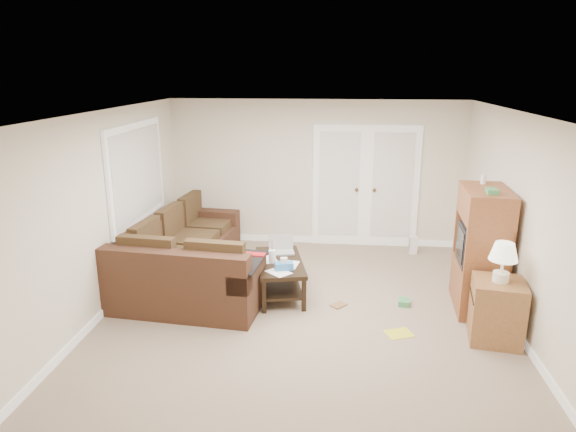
# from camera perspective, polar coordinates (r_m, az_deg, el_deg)

# --- Properties ---
(floor) EXTENTS (5.50, 5.50, 0.00)m
(floor) POSITION_cam_1_polar(r_m,az_deg,el_deg) (6.64, 1.81, -10.61)
(floor) COLOR gray
(floor) RESTS_ON ground
(ceiling) EXTENTS (5.00, 5.50, 0.02)m
(ceiling) POSITION_cam_1_polar(r_m,az_deg,el_deg) (5.96, 2.02, 11.43)
(ceiling) COLOR silver
(ceiling) RESTS_ON wall_back
(wall_left) EXTENTS (0.02, 5.50, 2.50)m
(wall_left) POSITION_cam_1_polar(r_m,az_deg,el_deg) (6.81, -19.56, 0.41)
(wall_left) COLOR silver
(wall_left) RESTS_ON floor
(wall_right) EXTENTS (0.02, 5.50, 2.50)m
(wall_right) POSITION_cam_1_polar(r_m,az_deg,el_deg) (6.52, 24.39, -0.79)
(wall_right) COLOR silver
(wall_right) RESTS_ON floor
(wall_back) EXTENTS (5.00, 0.02, 2.50)m
(wall_back) POSITION_cam_1_polar(r_m,az_deg,el_deg) (8.85, 3.13, 4.74)
(wall_back) COLOR silver
(wall_back) RESTS_ON floor
(wall_front) EXTENTS (5.00, 0.02, 2.50)m
(wall_front) POSITION_cam_1_polar(r_m,az_deg,el_deg) (3.63, -1.13, -12.29)
(wall_front) COLOR silver
(wall_front) RESTS_ON floor
(baseboards) EXTENTS (5.00, 5.50, 0.10)m
(baseboards) POSITION_cam_1_polar(r_m,az_deg,el_deg) (6.62, 1.81, -10.22)
(baseboards) COLOR white
(baseboards) RESTS_ON floor
(french_doors) EXTENTS (1.80, 0.05, 2.13)m
(french_doors) POSITION_cam_1_polar(r_m,az_deg,el_deg) (8.87, 8.60, 3.18)
(french_doors) COLOR white
(french_doors) RESTS_ON floor
(window_left) EXTENTS (0.05, 1.92, 1.42)m
(window_left) POSITION_cam_1_polar(r_m,az_deg,el_deg) (7.63, -16.40, 4.58)
(window_left) COLOR white
(window_left) RESTS_ON wall_left
(sectional_sofa) EXTENTS (2.01, 3.06, 0.89)m
(sectional_sofa) POSITION_cam_1_polar(r_m,az_deg,el_deg) (7.41, -11.22, -5.06)
(sectional_sofa) COLOR #432719
(sectional_sofa) RESTS_ON floor
(coffee_table) EXTENTS (0.83, 1.28, 0.81)m
(coffee_table) POSITION_cam_1_polar(r_m,az_deg,el_deg) (7.05, -0.89, -6.61)
(coffee_table) COLOR black
(coffee_table) RESTS_ON floor
(tv_armoire) EXTENTS (0.61, 1.02, 1.69)m
(tv_armoire) POSITION_cam_1_polar(r_m,az_deg,el_deg) (6.91, 20.62, -3.46)
(tv_armoire) COLOR brown
(tv_armoire) RESTS_ON floor
(side_cabinet) EXTENTS (0.63, 0.63, 1.17)m
(side_cabinet) POSITION_cam_1_polar(r_m,az_deg,el_deg) (6.28, 22.23, -9.24)
(side_cabinet) COLOR #905E34
(side_cabinet) RESTS_ON floor
(space_heater) EXTENTS (0.13, 0.11, 0.30)m
(space_heater) POSITION_cam_1_polar(r_m,az_deg,el_deg) (8.82, 13.74, -3.14)
(space_heater) COLOR white
(space_heater) RESTS_ON floor
(floor_magazine) EXTENTS (0.37, 0.33, 0.01)m
(floor_magazine) POSITION_cam_1_polar(r_m,az_deg,el_deg) (6.28, 12.22, -12.64)
(floor_magazine) COLOR yellow
(floor_magazine) RESTS_ON floor
(floor_greenbox) EXTENTS (0.16, 0.20, 0.07)m
(floor_greenbox) POSITION_cam_1_polar(r_m,az_deg,el_deg) (6.98, 12.75, -9.31)
(floor_greenbox) COLOR #419053
(floor_greenbox) RESTS_ON floor
(floor_book) EXTENTS (0.24, 0.25, 0.02)m
(floor_book) POSITION_cam_1_polar(r_m,az_deg,el_deg) (6.87, 5.17, -9.64)
(floor_book) COLOR brown
(floor_book) RESTS_ON floor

